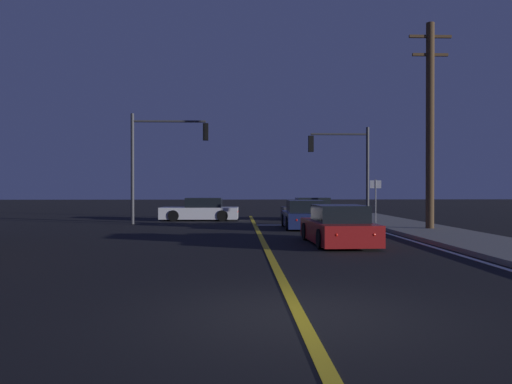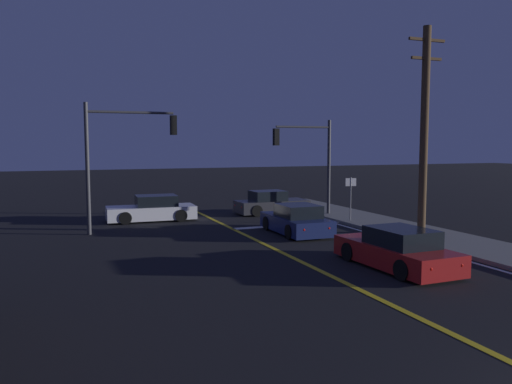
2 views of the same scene
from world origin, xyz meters
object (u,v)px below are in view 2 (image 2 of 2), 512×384
object	(u,v)px
car_far_approaching_charcoal	(271,204)
car_distant_tail_navy	(296,221)
traffic_signal_near_right	(309,153)
utility_pole_right	(424,128)
traffic_signal_far_left	(121,147)
street_sign_corner	(351,192)
car_following_oncoming_white	(152,210)
car_parked_curb_red	(397,250)

from	to	relation	value
car_far_approaching_charcoal	car_distant_tail_navy	distance (m)	6.74
traffic_signal_near_right	utility_pole_right	xyz separation A→B (m)	(2.35, -6.54, 1.18)
utility_pole_right	car_distant_tail_navy	bearing A→B (deg)	158.80
traffic_signal_far_left	car_distant_tail_navy	bearing A→B (deg)	-23.05
street_sign_corner	utility_pole_right	bearing A→B (deg)	-69.48
car_distant_tail_navy	car_following_oncoming_white	bearing A→B (deg)	131.29
car_parked_curb_red	street_sign_corner	xyz separation A→B (m)	(3.63, 8.72, 1.01)
car_parked_curb_red	car_distant_tail_navy	bearing A→B (deg)	89.91
traffic_signal_near_right	utility_pole_right	size ratio (longest dim) A/B	0.58
car_far_approaching_charcoal	car_following_oncoming_white	size ratio (longest dim) A/B	0.92
car_distant_tail_navy	traffic_signal_near_right	xyz separation A→B (m)	(2.91, 4.50, 2.97)
car_following_oncoming_white	utility_pole_right	size ratio (longest dim) A/B	0.51
car_parked_curb_red	utility_pole_right	size ratio (longest dim) A/B	0.51
car_distant_tail_navy	traffic_signal_far_left	world-z (taller)	traffic_signal_far_left
car_far_approaching_charcoal	car_distant_tail_navy	size ratio (longest dim) A/B	1.01
car_far_approaching_charcoal	car_distant_tail_navy	xyz separation A→B (m)	(-1.53, -6.56, 0.00)
car_following_oncoming_white	traffic_signal_far_left	size ratio (longest dim) A/B	0.79
car_parked_curb_red	traffic_signal_near_right	bearing A→B (deg)	74.90
traffic_signal_far_left	utility_pole_right	world-z (taller)	utility_pole_right
car_parked_curb_red	street_sign_corner	distance (m)	9.50
traffic_signal_far_left	car_parked_curb_red	bearing A→B (deg)	-53.40
traffic_signal_far_left	traffic_signal_near_right	bearing A→B (deg)	7.82
car_distant_tail_navy	traffic_signal_near_right	distance (m)	6.13
traffic_signal_far_left	street_sign_corner	size ratio (longest dim) A/B	2.48
car_distant_tail_navy	car_parked_curb_red	bearing A→B (deg)	-87.25
traffic_signal_near_right	street_sign_corner	size ratio (longest dim) A/B	2.27
car_parked_curb_red	traffic_signal_near_right	distance (m)	12.19
street_sign_corner	traffic_signal_far_left	bearing A→B (deg)	172.84
street_sign_corner	car_parked_curb_red	bearing A→B (deg)	-112.64
car_following_oncoming_white	car_parked_curb_red	bearing A→B (deg)	-155.14
car_far_approaching_charcoal	traffic_signal_near_right	world-z (taller)	traffic_signal_near_right
car_parked_curb_red	traffic_signal_far_left	world-z (taller)	traffic_signal_far_left
car_parked_curb_red	car_far_approaching_charcoal	bearing A→B (deg)	82.53
car_following_oncoming_white	street_sign_corner	size ratio (longest dim) A/B	1.97
car_far_approaching_charcoal	street_sign_corner	bearing A→B (deg)	24.17
car_parked_curb_red	traffic_signal_near_right	xyz separation A→B (m)	(2.68, 11.52, 2.97)
car_far_approaching_charcoal	utility_pole_right	xyz separation A→B (m)	(3.73, -8.60, 4.15)
car_following_oncoming_white	traffic_signal_far_left	distance (m)	4.99
street_sign_corner	car_far_approaching_charcoal	bearing A→B (deg)	115.65
utility_pole_right	street_sign_corner	bearing A→B (deg)	110.52
car_far_approaching_charcoal	traffic_signal_near_right	size ratio (longest dim) A/B	0.79
car_far_approaching_charcoal	traffic_signal_far_left	xyz separation A→B (m)	(-8.81, -3.46, 3.33)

